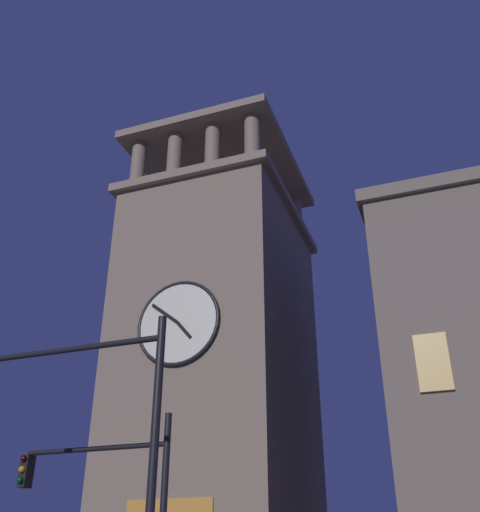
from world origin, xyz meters
name	(u,v)px	position (x,y,z in m)	size (l,w,h in m)	color
clocktower	(219,381)	(-1.37, -4.00, 9.19)	(7.58, 9.23, 23.99)	gray
traffic_signal_mid	(90,430)	(-4.59, 10.20, 4.19)	(4.30, 0.41, 6.24)	black
traffic_signal_far	(110,498)	(-3.27, 7.16, 3.35)	(3.98, 0.41, 5.15)	black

